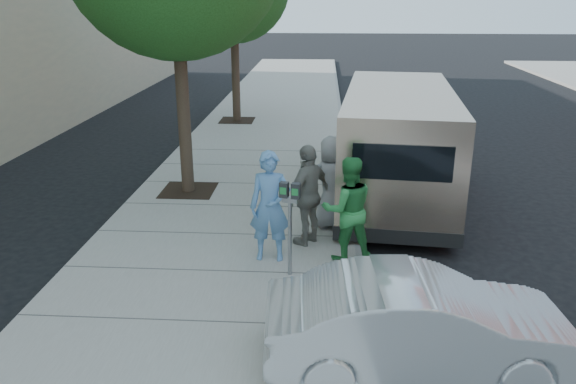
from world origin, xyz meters
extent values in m
plane|color=black|center=(0.00, 0.00, 0.00)|extent=(120.00, 120.00, 0.00)
cube|color=gray|center=(-1.00, 0.00, 0.07)|extent=(5.00, 60.00, 0.15)
cube|color=gray|center=(1.44, 0.00, 0.07)|extent=(0.12, 60.00, 0.16)
cube|color=black|center=(-2.30, 2.40, 0.15)|extent=(1.20, 1.20, 0.01)
cylinder|color=#38281E|center=(-2.30, 2.40, 2.13)|extent=(0.28, 0.28, 3.96)
cube|color=black|center=(-2.30, 10.00, 0.15)|extent=(1.20, 1.20, 0.01)
cylinder|color=#38281E|center=(-2.30, 10.00, 1.91)|extent=(0.28, 0.28, 3.52)
cylinder|color=gray|center=(0.28, -1.55, 0.77)|extent=(0.06, 0.06, 1.24)
cube|color=gray|center=(0.28, -1.55, 1.43)|extent=(0.25, 0.12, 0.09)
cube|color=#2D2D30|center=(0.19, -1.52, 1.59)|extent=(0.15, 0.14, 0.24)
cube|color=#2D2D30|center=(0.37, -1.57, 1.59)|extent=(0.15, 0.14, 0.24)
cube|color=#C7A98F|center=(2.42, 2.56, 1.35)|extent=(2.85, 6.27, 2.24)
cube|color=#C7A98F|center=(2.75, 5.86, 0.80)|extent=(2.12, 0.82, 0.96)
cube|color=black|center=(2.11, -0.48, 1.74)|extent=(1.68, 0.19, 0.62)
cylinder|color=black|center=(1.63, 4.65, 0.43)|extent=(0.38, 0.88, 0.85)
cylinder|color=black|center=(3.60, 4.45, 0.43)|extent=(0.38, 0.88, 0.85)
cylinder|color=black|center=(1.22, 0.54, 0.43)|extent=(0.38, 0.88, 0.85)
cylinder|color=black|center=(3.19, 0.34, 0.43)|extent=(0.38, 0.88, 0.85)
imported|color=silver|center=(2.00, -3.66, 0.63)|extent=(3.88, 1.57, 1.25)
imported|color=#5D91C6|center=(-0.09, -0.98, 1.09)|extent=(0.69, 0.45, 1.89)
imported|color=#2C8840|center=(1.20, -0.92, 1.05)|extent=(1.00, 0.85, 1.81)
imported|color=gray|center=(0.95, 0.50, 1.05)|extent=(1.02, 0.83, 1.79)
imported|color=gray|center=(0.53, -0.30, 1.07)|extent=(0.99, 1.14, 1.84)
camera|label=1|loc=(0.75, -9.64, 4.43)|focal=35.00mm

